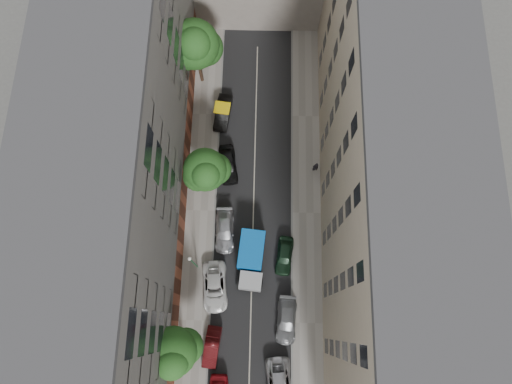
{
  "coord_description": "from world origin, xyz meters",
  "views": [
    {
      "loc": [
        0.53,
        -11.43,
        46.05
      ],
      "look_at": [
        0.26,
        0.39,
        6.0
      ],
      "focal_mm": 32.0,
      "sensor_mm": 36.0,
      "label": 1
    }
  ],
  "objects_px": {
    "car_left_4": "(228,164)",
    "tree_mid": "(206,171)",
    "tarp_truck": "(251,259)",
    "car_right_1": "(286,320)",
    "tree_near": "(174,353)",
    "lamp_post": "(192,262)",
    "car_left_2": "(215,287)",
    "car_right_2": "(284,256)",
    "car_left_1": "(212,347)",
    "car_left_3": "(225,231)",
    "tree_far": "(196,46)",
    "car_left_5": "(223,113)",
    "pedestrian": "(316,167)"
  },
  "relations": [
    {
      "from": "car_left_1",
      "to": "car_left_2",
      "type": "height_order",
      "value": "car_left_2"
    },
    {
      "from": "car_right_2",
      "to": "pedestrian",
      "type": "relative_size",
      "value": 2.14
    },
    {
      "from": "tree_mid",
      "to": "car_left_4",
      "type": "bearing_deg",
      "value": 54.23
    },
    {
      "from": "car_left_5",
      "to": "tree_near",
      "type": "height_order",
      "value": "tree_near"
    },
    {
      "from": "car_left_2",
      "to": "tree_mid",
      "type": "distance_m",
      "value": 11.34
    },
    {
      "from": "car_left_4",
      "to": "pedestrian",
      "type": "bearing_deg",
      "value": -9.94
    },
    {
      "from": "car_left_5",
      "to": "car_right_2",
      "type": "distance_m",
      "value": 16.97
    },
    {
      "from": "tarp_truck",
      "to": "car_left_2",
      "type": "distance_m",
      "value": 4.46
    },
    {
      "from": "car_left_1",
      "to": "tree_near",
      "type": "bearing_deg",
      "value": -166.25
    },
    {
      "from": "car_left_1",
      "to": "car_left_5",
      "type": "xyz_separation_m",
      "value": [
        0.0,
        24.34,
        0.07
      ]
    },
    {
      "from": "car_left_2",
      "to": "tree_near",
      "type": "relative_size",
      "value": 0.63
    },
    {
      "from": "car_left_2",
      "to": "car_left_4",
      "type": "distance_m",
      "value": 12.73
    },
    {
      "from": "tree_far",
      "to": "pedestrian",
      "type": "xyz_separation_m",
      "value": [
        12.48,
        -10.41,
        -5.68
      ]
    },
    {
      "from": "car_right_1",
      "to": "tree_far",
      "type": "height_order",
      "value": "tree_far"
    },
    {
      "from": "car_left_4",
      "to": "car_right_1",
      "type": "xyz_separation_m",
      "value": [
        6.24,
        -15.7,
        -0.09
      ]
    },
    {
      "from": "lamp_post",
      "to": "pedestrian",
      "type": "distance_m",
      "value": 16.1
    },
    {
      "from": "car_left_1",
      "to": "car_right_2",
      "type": "distance_m",
      "value": 11.13
    },
    {
      "from": "car_right_2",
      "to": "tree_mid",
      "type": "xyz_separation_m",
      "value": [
        -7.72,
        7.14,
        4.61
      ]
    },
    {
      "from": "tarp_truck",
      "to": "tree_mid",
      "type": "bearing_deg",
      "value": 125.57
    },
    {
      "from": "car_left_5",
      "to": "car_left_1",
      "type": "bearing_deg",
      "value": -82.91
    },
    {
      "from": "car_left_2",
      "to": "car_left_3",
      "type": "distance_m",
      "value": 5.65
    },
    {
      "from": "car_left_2",
      "to": "car_left_5",
      "type": "xyz_separation_m",
      "value": [
        0.0,
        18.74,
        0.01
      ]
    },
    {
      "from": "car_right_2",
      "to": "lamp_post",
      "type": "bearing_deg",
      "value": -165.48
    },
    {
      "from": "tarp_truck",
      "to": "car_left_4",
      "type": "height_order",
      "value": "tarp_truck"
    },
    {
      "from": "tarp_truck",
      "to": "car_right_1",
      "type": "xyz_separation_m",
      "value": [
        3.52,
        -5.64,
        -0.8
      ]
    },
    {
      "from": "car_right_2",
      "to": "car_left_4",
      "type": "bearing_deg",
      "value": 128.95
    },
    {
      "from": "tree_near",
      "to": "pedestrian",
      "type": "height_order",
      "value": "tree_near"
    },
    {
      "from": "car_left_4",
      "to": "tree_mid",
      "type": "distance_m",
      "value": 5.39
    },
    {
      "from": "tarp_truck",
      "to": "tree_far",
      "type": "xyz_separation_m",
      "value": [
        -6.0,
        20.28,
        5.3
      ]
    },
    {
      "from": "tree_mid",
      "to": "car_left_2",
      "type": "bearing_deg",
      "value": -85.0
    },
    {
      "from": "car_left_2",
      "to": "tarp_truck",
      "type": "bearing_deg",
      "value": 31.6
    },
    {
      "from": "car_left_2",
      "to": "car_right_2",
      "type": "bearing_deg",
      "value": 19.91
    },
    {
      "from": "tree_far",
      "to": "lamp_post",
      "type": "height_order",
      "value": "tree_far"
    },
    {
      "from": "tree_near",
      "to": "lamp_post",
      "type": "height_order",
      "value": "tree_near"
    },
    {
      "from": "car_left_4",
      "to": "tree_far",
      "type": "distance_m",
      "value": 12.29
    },
    {
      "from": "lamp_post",
      "to": "tree_mid",
      "type": "bearing_deg",
      "value": 83.29
    },
    {
      "from": "car_left_1",
      "to": "tree_mid",
      "type": "xyz_separation_m",
      "value": [
        -0.9,
        15.94,
        4.64
      ]
    },
    {
      "from": "car_left_1",
      "to": "car_left_4",
      "type": "xyz_separation_m",
      "value": [
        0.8,
        18.3,
        0.11
      ]
    },
    {
      "from": "tarp_truck",
      "to": "car_right_2",
      "type": "distance_m",
      "value": 3.44
    },
    {
      "from": "tree_near",
      "to": "lamp_post",
      "type": "xyz_separation_m",
      "value": [
        0.82,
        7.92,
        -1.9
      ]
    },
    {
      "from": "car_left_1",
      "to": "tree_far",
      "type": "bearing_deg",
      "value": 101.86
    },
    {
      "from": "car_left_1",
      "to": "car_left_3",
      "type": "xyz_separation_m",
      "value": [
        0.74,
        11.2,
        0.03
      ]
    },
    {
      "from": "tree_near",
      "to": "tree_mid",
      "type": "height_order",
      "value": "tree_near"
    },
    {
      "from": "tree_mid",
      "to": "tree_far",
      "type": "distance_m",
      "value": 12.76
    },
    {
      "from": "tarp_truck",
      "to": "tree_mid",
      "type": "distance_m",
      "value": 9.67
    },
    {
      "from": "car_left_3",
      "to": "lamp_post",
      "type": "bearing_deg",
      "value": -127.9
    },
    {
      "from": "lamp_post",
      "to": "car_left_2",
      "type": "bearing_deg",
      "value": -46.56
    },
    {
      "from": "tarp_truck",
      "to": "car_left_5",
      "type": "relative_size",
      "value": 1.37
    },
    {
      "from": "car_left_2",
      "to": "tree_near",
      "type": "xyz_separation_m",
      "value": [
        -2.7,
        -5.93,
        4.95
      ]
    },
    {
      "from": "car_left_2",
      "to": "car_left_5",
      "type": "height_order",
      "value": "car_left_5"
    }
  ]
}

